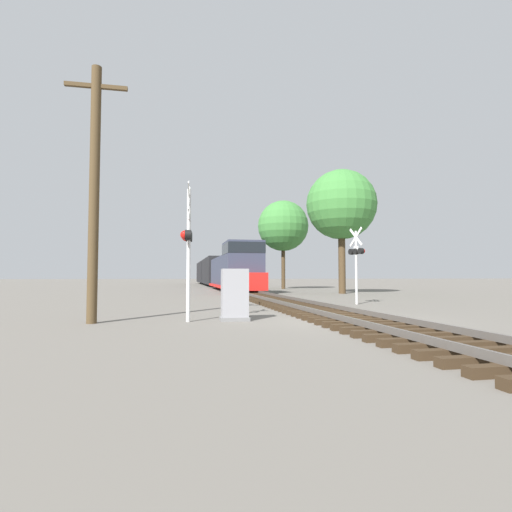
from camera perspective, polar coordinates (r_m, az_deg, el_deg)
The scene contains 9 objects.
ground_plane at distance 12.84m, azimuth 12.64°, elevation -8.99°, with size 400.00×400.00×0.00m, color #666059.
rail_track_bed at distance 12.83m, azimuth 12.63°, elevation -8.39°, with size 2.60×160.00×0.31m.
freight_train at distance 54.87m, azimuth -5.79°, elevation -2.28°, with size 2.91×52.02×4.14m.
crossing_signal_near at distance 12.33m, azimuth -9.74°, elevation 2.20°, with size 0.38×1.01×4.21m.
crossing_signal_far at distance 20.29m, azimuth 14.18°, elevation 0.04°, with size 0.53×1.01×3.78m.
relay_cabinet at distance 12.42m, azimuth -3.06°, elevation -5.60°, with size 0.89×0.55×1.61m.
utility_pole at distance 12.90m, azimuth -22.10°, elevation 8.87°, with size 1.80×0.29×7.68m.
tree_far_right at distance 32.92m, azimuth 12.09°, elevation 7.13°, with size 5.58×5.58×9.91m.
tree_mid_background at distance 43.80m, azimuth 3.90°, elevation 4.29°, with size 5.52×5.52×9.64m.
Camera 1 is at (-5.13, -11.69, 1.38)m, focal length 28.00 mm.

